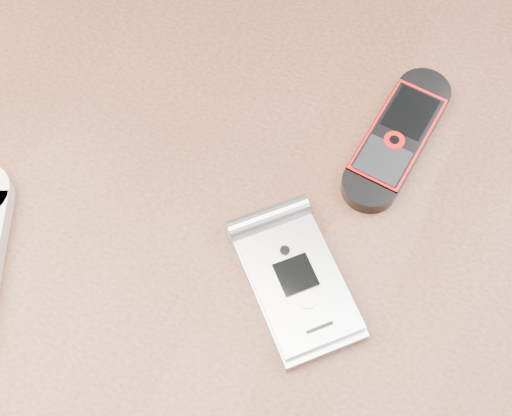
% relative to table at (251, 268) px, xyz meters
% --- Properties ---
extents(table, '(1.20, 0.80, 0.75)m').
position_rel_table_xyz_m(table, '(0.00, 0.00, 0.00)').
color(table, black).
rests_on(table, ground).
extents(nokia_black_red, '(0.05, 0.14, 0.01)m').
position_rel_table_xyz_m(nokia_black_red, '(0.07, 0.10, 0.11)').
color(nokia_black_red, black).
rests_on(nokia_black_red, table).
extents(motorola_razr, '(0.12, 0.12, 0.02)m').
position_rel_table_xyz_m(motorola_razr, '(0.05, -0.04, 0.11)').
color(motorola_razr, '#B9B9BE').
rests_on(motorola_razr, table).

